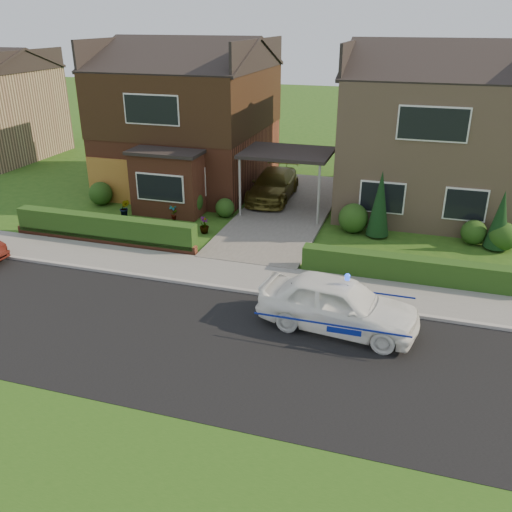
% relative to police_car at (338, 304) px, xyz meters
% --- Properties ---
extents(ground, '(120.00, 120.00, 0.00)m').
position_rel_police_car_xyz_m(ground, '(-3.80, -1.79, -0.76)').
color(ground, '#254F15').
rests_on(ground, ground).
extents(road, '(60.00, 6.00, 0.02)m').
position_rel_police_car_xyz_m(road, '(-3.80, -1.79, -0.76)').
color(road, black).
rests_on(road, ground).
extents(kerb, '(60.00, 0.16, 0.12)m').
position_rel_police_car_xyz_m(kerb, '(-3.80, 1.26, -0.70)').
color(kerb, '#9E9993').
rests_on(kerb, ground).
extents(sidewalk, '(60.00, 2.00, 0.10)m').
position_rel_police_car_xyz_m(sidewalk, '(-3.80, 2.31, -0.71)').
color(sidewalk, slate).
rests_on(sidewalk, ground).
extents(grass_verge, '(60.00, 4.00, 0.01)m').
position_rel_police_car_xyz_m(grass_verge, '(-3.80, -6.79, -0.76)').
color(grass_verge, '#254F15').
rests_on(grass_verge, ground).
extents(driveway, '(3.80, 12.00, 0.12)m').
position_rel_police_car_xyz_m(driveway, '(-3.80, 9.21, -0.70)').
color(driveway, '#666059').
rests_on(driveway, ground).
extents(house_left, '(7.50, 9.53, 7.25)m').
position_rel_police_car_xyz_m(house_left, '(-9.59, 12.11, 3.05)').
color(house_left, brown).
rests_on(house_left, ground).
extents(house_right, '(7.50, 8.06, 7.25)m').
position_rel_police_car_xyz_m(house_right, '(2.00, 12.20, 2.90)').
color(house_right, tan).
rests_on(house_right, ground).
extents(carport_link, '(3.80, 3.00, 2.77)m').
position_rel_police_car_xyz_m(carport_link, '(-3.80, 9.16, 1.90)').
color(carport_link, black).
rests_on(carport_link, ground).
extents(garage_door, '(2.20, 0.10, 2.10)m').
position_rel_police_car_xyz_m(garage_door, '(-12.05, 8.17, 0.29)').
color(garage_door, '#90561F').
rests_on(garage_door, ground).
extents(dwarf_wall, '(7.70, 0.25, 0.36)m').
position_rel_police_car_xyz_m(dwarf_wall, '(-9.60, 3.51, -0.58)').
color(dwarf_wall, brown).
rests_on(dwarf_wall, ground).
extents(hedge_left, '(7.50, 0.55, 0.90)m').
position_rel_police_car_xyz_m(hedge_left, '(-9.60, 3.66, -0.76)').
color(hedge_left, '#193811').
rests_on(hedge_left, ground).
extents(hedge_right, '(7.50, 0.55, 0.80)m').
position_rel_police_car_xyz_m(hedge_right, '(2.00, 3.56, -0.76)').
color(hedge_right, '#193811').
rests_on(hedge_right, ground).
extents(shrub_left_far, '(1.08, 1.08, 1.08)m').
position_rel_police_car_xyz_m(shrub_left_far, '(-12.30, 7.71, -0.22)').
color(shrub_left_far, '#193811').
rests_on(shrub_left_far, ground).
extents(shrub_left_mid, '(1.32, 1.32, 1.32)m').
position_rel_police_car_xyz_m(shrub_left_mid, '(-7.80, 7.51, -0.10)').
color(shrub_left_mid, '#193811').
rests_on(shrub_left_mid, ground).
extents(shrub_left_near, '(0.84, 0.84, 0.84)m').
position_rel_police_car_xyz_m(shrub_left_near, '(-6.20, 7.81, -0.34)').
color(shrub_left_near, '#193811').
rests_on(shrub_left_near, ground).
extents(shrub_right_near, '(1.20, 1.20, 1.20)m').
position_rel_police_car_xyz_m(shrub_right_near, '(-0.60, 7.61, -0.16)').
color(shrub_right_near, '#193811').
rests_on(shrub_right_near, ground).
extents(shrub_right_mid, '(0.96, 0.96, 0.96)m').
position_rel_police_car_xyz_m(shrub_right_mid, '(4.00, 7.71, -0.28)').
color(shrub_right_mid, '#193811').
rests_on(shrub_right_mid, ground).
extents(shrub_right_far, '(1.08, 1.08, 1.08)m').
position_rel_police_car_xyz_m(shrub_right_far, '(5.00, 7.41, -0.22)').
color(shrub_right_far, '#193811').
rests_on(shrub_right_far, ground).
extents(conifer_a, '(0.90, 0.90, 2.60)m').
position_rel_police_car_xyz_m(conifer_a, '(0.40, 7.41, 0.54)').
color(conifer_a, black).
rests_on(conifer_a, ground).
extents(conifer_b, '(0.90, 0.90, 2.20)m').
position_rel_police_car_xyz_m(conifer_b, '(4.80, 7.41, 0.34)').
color(conifer_b, black).
rests_on(conifer_b, ground).
extents(police_car, '(4.10, 4.64, 1.68)m').
position_rel_police_car_xyz_m(police_car, '(0.00, 0.00, 0.00)').
color(police_car, white).
rests_on(police_car, ground).
extents(driveway_car, '(1.99, 4.58, 1.31)m').
position_rel_police_car_xyz_m(driveway_car, '(-4.80, 10.65, 0.02)').
color(driveway_car, brown).
rests_on(driveway_car, driveway).
extents(potted_plant_a, '(0.39, 0.27, 0.74)m').
position_rel_police_car_xyz_m(potted_plant_a, '(-8.20, 6.80, -0.39)').
color(potted_plant_a, gray).
rests_on(potted_plant_a, ground).
extents(potted_plant_b, '(0.54, 0.49, 0.81)m').
position_rel_police_car_xyz_m(potted_plant_b, '(-10.36, 6.48, -0.36)').
color(potted_plant_b, gray).
rests_on(potted_plant_b, ground).
extents(potted_plant_c, '(0.44, 0.44, 0.68)m').
position_rel_police_car_xyz_m(potted_plant_c, '(-6.33, 5.71, -0.42)').
color(potted_plant_c, gray).
rests_on(potted_plant_c, ground).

